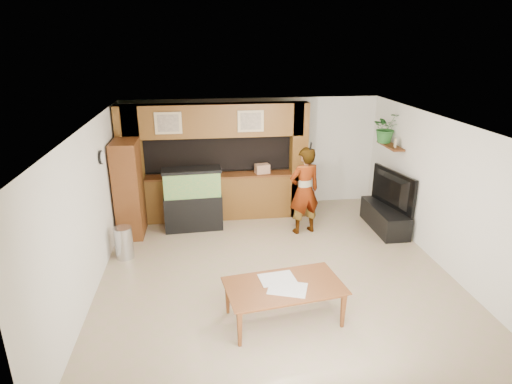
{
  "coord_description": "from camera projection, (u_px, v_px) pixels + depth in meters",
  "views": [
    {
      "loc": [
        -1.19,
        -6.61,
        3.87
      ],
      "look_at": [
        -0.25,
        0.6,
        1.26
      ],
      "focal_mm": 30.0,
      "sensor_mm": 36.0,
      "label": 1
    }
  ],
  "objects": [
    {
      "name": "television",
      "position": [
        388.0,
        190.0,
        8.98
      ],
      "size": [
        0.47,
        1.37,
        0.79
      ],
      "primitive_type": "imported",
      "rotation": [
        0.0,
        0.0,
        1.79
      ],
      "color": "black",
      "rests_on": "tv_stand"
    },
    {
      "name": "wall_shelf",
      "position": [
        390.0,
        146.0,
        9.21
      ],
      "size": [
        0.25,
        0.9,
        0.04
      ],
      "primitive_type": "cube",
      "color": "brown",
      "rests_on": "wall_right"
    },
    {
      "name": "aquarium",
      "position": [
        193.0,
        200.0,
        9.05
      ],
      "size": [
        1.22,
        0.46,
        1.35
      ],
      "rotation": [
        0.0,
        0.0,
        0.05
      ],
      "color": "black",
      "rests_on": "floor"
    },
    {
      "name": "trash_can",
      "position": [
        124.0,
        243.0,
        7.94
      ],
      "size": [
        0.33,
        0.33,
        0.61
      ],
      "primitive_type": "cylinder",
      "color": "#B2B2B7",
      "rests_on": "floor"
    },
    {
      "name": "wall_left",
      "position": [
        90.0,
        210.0,
        6.82
      ],
      "size": [
        0.0,
        6.5,
        6.5
      ],
      "primitive_type": "plane",
      "rotation": [
        1.57,
        0.0,
        1.57
      ],
      "color": "silver",
      "rests_on": "floor"
    },
    {
      "name": "ceiling",
      "position": [
        277.0,
        125.0,
        6.74
      ],
      "size": [
        6.5,
        6.5,
        0.0
      ],
      "primitive_type": "plane",
      "color": "white",
      "rests_on": "wall_back"
    },
    {
      "name": "dining_table",
      "position": [
        285.0,
        304.0,
        6.13
      ],
      "size": [
        1.78,
        1.15,
        0.58
      ],
      "primitive_type": "imported",
      "rotation": [
        0.0,
        0.0,
        0.14
      ],
      "color": "brown",
      "rests_on": "floor"
    },
    {
      "name": "potted_plant",
      "position": [
        386.0,
        128.0,
        9.32
      ],
      "size": [
        0.69,
        0.63,
        0.66
      ],
      "primitive_type": "imported",
      "rotation": [
        0.0,
        0.0,
        0.22
      ],
      "color": "#296829",
      "rests_on": "wall_shelf"
    },
    {
      "name": "person",
      "position": [
        304.0,
        191.0,
        8.8
      ],
      "size": [
        0.76,
        0.6,
        1.85
      ],
      "primitive_type": "imported",
      "rotation": [
        0.0,
        0.0,
        3.4
      ],
      "color": "tan",
      "rests_on": "floor"
    },
    {
      "name": "wall_clock",
      "position": [
        101.0,
        157.0,
        7.55
      ],
      "size": [
        0.05,
        0.25,
        0.25
      ],
      "color": "black",
      "rests_on": "wall_left"
    },
    {
      "name": "counter_box",
      "position": [
        262.0,
        169.0,
        9.54
      ],
      "size": [
        0.34,
        0.26,
        0.21
      ],
      "primitive_type": "cube",
      "rotation": [
        0.0,
        0.0,
        0.2
      ],
      "color": "#A07356",
      "rests_on": "partition"
    },
    {
      "name": "floor",
      "position": [
        274.0,
        269.0,
        7.62
      ],
      "size": [
        6.5,
        6.5,
        0.0
      ],
      "primitive_type": "plane",
      "color": "tan",
      "rests_on": "ground"
    },
    {
      "name": "wall_back",
      "position": [
        252.0,
        153.0,
        10.22
      ],
      "size": [
        6.0,
        0.0,
        6.0
      ],
      "primitive_type": "plane",
      "rotation": [
        1.57,
        0.0,
        0.0
      ],
      "color": "silver",
      "rests_on": "floor"
    },
    {
      "name": "newspaper_b",
      "position": [
        288.0,
        289.0,
        5.97
      ],
      "size": [
        0.63,
        0.54,
        0.01
      ],
      "primitive_type": "cube",
      "rotation": [
        0.0,
        0.0,
        -0.34
      ],
      "color": "silver",
      "rests_on": "dining_table"
    },
    {
      "name": "pantry_cabinet",
      "position": [
        129.0,
        189.0,
        8.68
      ],
      "size": [
        0.5,
        0.81,
        1.99
      ],
      "primitive_type": "cube",
      "color": "brown",
      "rests_on": "floor"
    },
    {
      "name": "wall_right",
      "position": [
        443.0,
        193.0,
        7.55
      ],
      "size": [
        0.0,
        6.5,
        6.5
      ],
      "primitive_type": "plane",
      "rotation": [
        1.57,
        0.0,
        -1.57
      ],
      "color": "silver",
      "rests_on": "floor"
    },
    {
      "name": "newspaper_a",
      "position": [
        277.0,
        279.0,
        6.22
      ],
      "size": [
        0.55,
        0.43,
        0.01
      ],
      "primitive_type": "cube",
      "rotation": [
        0.0,
        0.0,
        0.13
      ],
      "color": "silver",
      "rests_on": "dining_table"
    },
    {
      "name": "photo_frame",
      "position": [
        395.0,
        143.0,
        8.98
      ],
      "size": [
        0.07,
        0.15,
        0.2
      ],
      "primitive_type": "cube",
      "rotation": [
        0.0,
        0.0,
        -0.26
      ],
      "color": "tan",
      "rests_on": "wall_shelf"
    },
    {
      "name": "partition",
      "position": [
        213.0,
        161.0,
        9.52
      ],
      "size": [
        4.2,
        0.99,
        2.6
      ],
      "color": "brown",
      "rests_on": "floor"
    },
    {
      "name": "microphone",
      "position": [
        311.0,
        146.0,
        8.33
      ],
      "size": [
        0.04,
        0.11,
        0.17
      ],
      "primitive_type": "cylinder",
      "rotation": [
        0.44,
        0.0,
        0.0
      ],
      "color": "black",
      "rests_on": "person"
    },
    {
      "name": "tv_stand",
      "position": [
        385.0,
        218.0,
        9.19
      ],
      "size": [
        0.54,
        1.47,
        0.49
      ],
      "primitive_type": "cube",
      "color": "black",
      "rests_on": "floor"
    }
  ]
}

